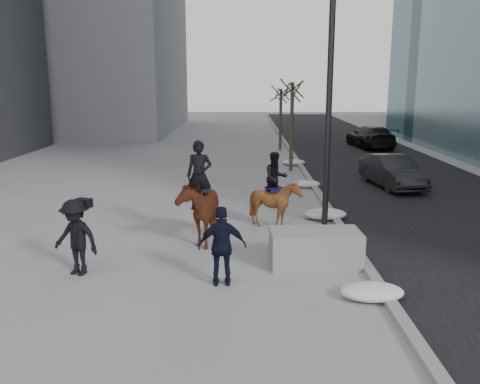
{
  "coord_description": "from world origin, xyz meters",
  "views": [
    {
      "loc": [
        0.1,
        -11.7,
        4.36
      ],
      "look_at": [
        0.0,
        1.2,
        1.5
      ],
      "focal_mm": 38.0,
      "sensor_mm": 36.0,
      "label": 1
    }
  ],
  "objects_px": {
    "planter": "(315,248)",
    "car_near": "(392,171)",
    "mounted_left": "(199,205)",
    "mounted_right": "(275,198)"
  },
  "relations": [
    {
      "from": "mounted_left",
      "to": "mounted_right",
      "type": "relative_size",
      "value": 1.22
    },
    {
      "from": "car_near",
      "to": "mounted_right",
      "type": "relative_size",
      "value": 1.76
    },
    {
      "from": "mounted_right",
      "to": "planter",
      "type": "bearing_deg",
      "value": -76.56
    },
    {
      "from": "planter",
      "to": "car_near",
      "type": "distance_m",
      "value": 10.17
    },
    {
      "from": "planter",
      "to": "mounted_left",
      "type": "xyz_separation_m",
      "value": [
        -2.92,
        1.86,
        0.6
      ]
    },
    {
      "from": "car_near",
      "to": "mounted_left",
      "type": "xyz_separation_m",
      "value": [
        -7.35,
        -7.28,
        0.37
      ]
    },
    {
      "from": "planter",
      "to": "car_near",
      "type": "relative_size",
      "value": 0.53
    },
    {
      "from": "planter",
      "to": "mounted_left",
      "type": "relative_size",
      "value": 0.77
    },
    {
      "from": "mounted_right",
      "to": "mounted_left",
      "type": "bearing_deg",
      "value": -148.45
    },
    {
      "from": "mounted_left",
      "to": "mounted_right",
      "type": "xyz_separation_m",
      "value": [
        2.16,
        1.33,
        -0.12
      ]
    }
  ]
}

